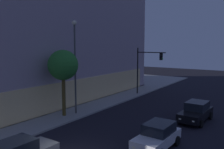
% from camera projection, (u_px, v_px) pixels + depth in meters
% --- Properties ---
extents(modern_building, '(33.03, 21.55, 20.32)m').
position_uv_depth(modern_building, '(17.00, 20.00, 31.87)').
color(modern_building, '#4C4C51').
rests_on(modern_building, ground).
extents(traffic_light_far_corner, '(0.45, 4.15, 6.24)m').
position_uv_depth(traffic_light_far_corner, '(146.00, 64.00, 32.37)').
color(traffic_light_far_corner, black).
rests_on(traffic_light_far_corner, sidewalk_corner).
extents(street_lamp_sidewalk, '(0.44, 0.44, 8.93)m').
position_uv_depth(street_lamp_sidewalk, '(75.00, 57.00, 23.11)').
color(street_lamp_sidewalk, '#494949').
rests_on(street_lamp_sidewalk, sidewalk_corner).
extents(sidewalk_tree, '(2.82, 2.82, 6.20)m').
position_uv_depth(sidewalk_tree, '(63.00, 66.00, 22.49)').
color(sidewalk_tree, brown).
rests_on(sidewalk_tree, sidewalk_corner).
extents(car_white, '(4.16, 2.13, 1.68)m').
position_uv_depth(car_white, '(157.00, 136.00, 15.99)').
color(car_white, silver).
rests_on(car_white, ground).
extents(car_black, '(4.64, 2.26, 1.72)m').
position_uv_depth(car_black, '(196.00, 112.00, 21.76)').
color(car_black, black).
rests_on(car_black, ground).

